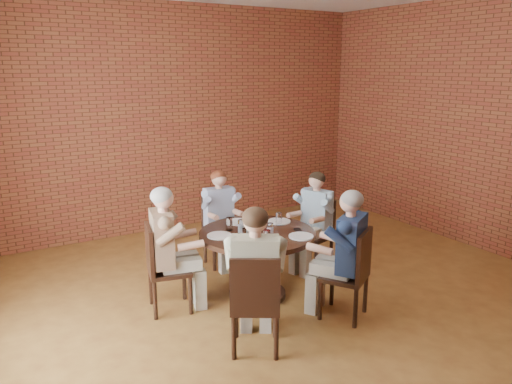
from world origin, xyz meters
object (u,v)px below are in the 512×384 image
chair_a (317,231)px  chair_d (255,301)px  diner_a (314,222)px  chair_e (353,271)px  diner_e (345,255)px  chair_c (161,265)px  diner_c (168,250)px  diner_d (255,280)px  smartphone (298,230)px  diner_b (220,219)px  dining_table (257,251)px  chair_b (219,227)px

chair_a → chair_d: (-1.67, -1.29, 0.02)m
chair_a → diner_a: 0.15m
chair_e → chair_a: bearing=-144.3°
chair_d → diner_e: 1.14m
chair_c → diner_c: size_ratio=0.71×
chair_c → diner_d: diner_d is taller
diner_d → smartphone: bearing=-111.6°
chair_c → diner_c: diner_c is taller
diner_b → smartphone: bearing=-70.7°
diner_c → chair_d: size_ratio=1.40×
chair_d → chair_c: bearing=-39.0°
diner_d → diner_e: size_ratio=1.01×
chair_d → diner_c: bearing=-42.3°
chair_d → chair_e: chair_d is taller
chair_c → diner_b: bearing=-41.2°
chair_a → diner_b: diner_b is taller
chair_a → chair_d: chair_d is taller
dining_table → chair_a: (1.07, 0.32, -0.04)m
diner_c → dining_table: bearing=-90.0°
diner_a → diner_d: bearing=-69.4°
dining_table → diner_c: size_ratio=0.95×
diner_a → chair_d: diner_a is taller
chair_a → chair_e: chair_e is taller
diner_c → chair_b: bearing=-36.3°
diner_b → diner_c: diner_c is taller
diner_b → diner_c: size_ratio=0.93×
diner_b → diner_e: 1.91m
diner_c → diner_d: (0.38, -1.10, 0.01)m
diner_e → chair_a: bearing=-147.4°
dining_table → diner_b: 1.03m
diner_d → chair_e: (1.12, -0.01, -0.16)m
chair_a → diner_d: size_ratio=0.66×
diner_a → chair_d: (-1.60, -1.27, -0.11)m
diner_a → diner_d: diner_d is taller
diner_a → chair_a: bearing=90.0°
diner_b → chair_c: size_ratio=1.32×
diner_a → diner_e: 1.24m
diner_c → diner_d: diner_d is taller
chair_a → diner_b: (-0.99, 0.70, 0.13)m
chair_c → diner_d: size_ratio=0.70×
diner_a → chair_b: 1.22m
diner_a → chair_c: size_ratio=1.33×
smartphone → chair_c: bearing=-174.4°
diner_a → chair_c: diner_a is taller
diner_c → chair_e: size_ratio=1.41×
diner_b → diner_c: 1.30m
chair_b → chair_d: size_ratio=0.94×
chair_b → smartphone: chair_b is taller
diner_d → diner_c: bearing=-39.2°
dining_table → chair_a: bearing=16.9°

